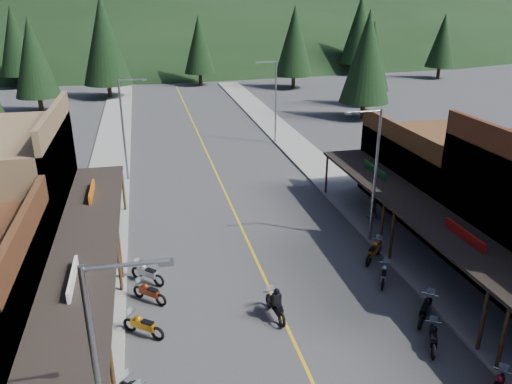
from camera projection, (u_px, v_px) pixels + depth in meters
ground at (294, 343)px, 21.11m from camera, size 220.00×220.00×0.00m
centerline at (221, 182)px, 39.26m from camera, size 0.15×90.00×0.01m
sidewalk_west at (106, 190)px, 37.44m from camera, size 3.40×94.00×0.15m
sidewalk_east at (325, 173)px, 41.02m from camera, size 3.40×94.00×0.15m
shop_east_3 at (444, 175)px, 33.27m from camera, size 10.90×10.20×6.20m
streetlight_1 at (125, 126)px, 38.00m from camera, size 2.16×0.18×8.00m
streetlight_2 at (373, 171)px, 28.16m from camera, size 2.16×0.18×8.00m
streetlight_3 at (274, 98)px, 48.12m from camera, size 2.16×0.18×8.00m
ridge_hill at (158, 47)px, 143.58m from camera, size 310.00×140.00×60.00m
pine_1 at (15, 41)px, 77.02m from camera, size 5.88×5.88×12.50m
pine_2 at (104, 40)px, 68.74m from camera, size 6.72×6.72×14.00m
pine_3 at (199, 44)px, 79.43m from camera, size 5.04×5.04×11.00m
pine_4 at (294, 41)px, 76.59m from camera, size 5.88×5.88×12.50m
pine_5 at (360, 29)px, 90.49m from camera, size 6.72×6.72×14.00m
pine_6 at (443, 40)px, 86.26m from camera, size 5.04×5.04×11.00m
pine_9 at (372, 56)px, 64.53m from camera, size 4.93×4.93×10.80m
pine_10 at (33, 57)px, 60.28m from camera, size 5.38×5.38×11.60m
pine_11 at (367, 57)px, 57.06m from camera, size 5.82×5.82×12.40m
bike_west_8 at (143, 325)px, 21.34m from camera, size 2.03×1.77×1.16m
bike_west_9 at (149, 292)px, 23.75m from camera, size 1.88×1.80×1.12m
bike_west_10 at (147, 272)px, 25.33m from camera, size 1.99×1.92×1.18m
bike_east_7 at (433, 337)px, 20.62m from camera, size 1.48×2.00×1.10m
bike_east_8 at (426, 308)px, 22.38m from camera, size 2.01×2.06×1.23m
bike_east_9 at (384, 274)px, 25.31m from camera, size 1.52×1.94×1.08m
bike_east_10 at (374, 250)px, 27.49m from camera, size 2.04×2.03×1.23m
rider_on_bike at (276, 305)px, 22.58m from camera, size 0.98×2.22×1.63m
pedestrian_east_b at (371, 204)px, 32.34m from camera, size 0.93×0.56×1.88m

